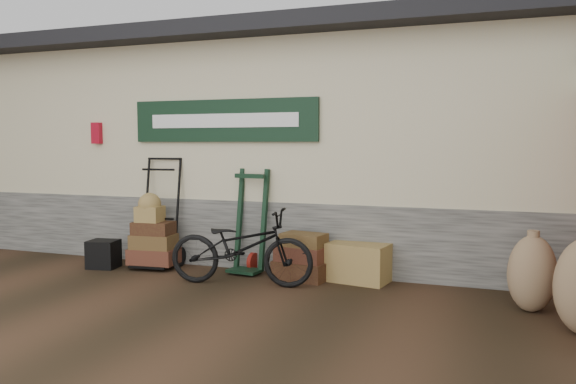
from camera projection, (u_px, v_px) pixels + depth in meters
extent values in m
plane|color=black|center=(211.00, 287.00, 6.48)|extent=(80.00, 80.00, 0.00)
cube|color=#4C4C47|center=(290.00, 218.00, 9.02)|extent=(14.00, 3.54, 0.90)
cube|color=beige|center=(290.00, 125.00, 8.89)|extent=(14.00, 3.50, 2.10)
cube|color=black|center=(287.00, 49.00, 8.65)|extent=(14.40, 4.10, 0.20)
cube|color=black|center=(223.00, 121.00, 7.32)|extent=(2.60, 0.06, 0.55)
cube|color=white|center=(222.00, 121.00, 7.29)|extent=(2.10, 0.01, 0.18)
cube|color=#A60B1F|center=(97.00, 133.00, 8.00)|extent=(0.14, 0.10, 0.30)
cube|color=brown|center=(359.00, 262.00, 6.73)|extent=(0.78, 0.58, 0.46)
cube|color=black|center=(104.00, 254.00, 7.46)|extent=(0.42, 0.37, 0.37)
imported|color=black|center=(241.00, 243.00, 6.54)|extent=(0.83, 1.78, 1.00)
ellipsoid|color=brown|center=(532.00, 274.00, 5.50)|extent=(0.59, 0.55, 0.76)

